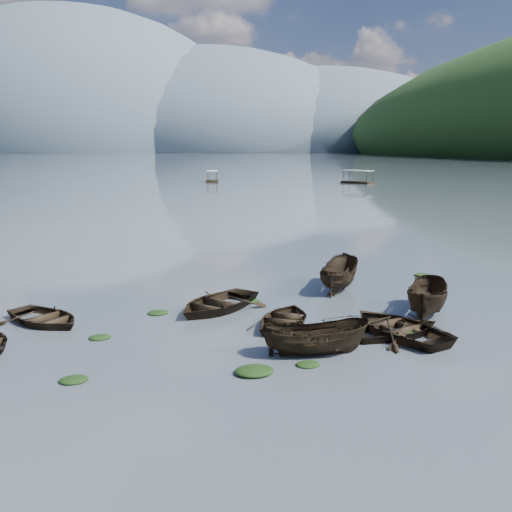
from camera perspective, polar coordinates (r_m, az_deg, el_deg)
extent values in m
plane|color=#48505A|center=(19.94, 8.46, -12.08)|extent=(2400.00, 2400.00, 0.00)
ellipsoid|color=#475666|center=(918.49, -17.40, 9.95)|extent=(520.00, 520.00, 340.00)
ellipsoid|color=#475666|center=(928.70, -4.79, 10.41)|extent=(520.00, 520.00, 260.00)
ellipsoid|color=#475666|center=(973.57, 5.91, 10.41)|extent=(520.00, 520.00, 220.00)
imported|color=black|center=(25.48, 2.95, -6.80)|extent=(4.61, 5.03, 0.85)
imported|color=black|center=(22.03, 5.97, -9.74)|extent=(4.29, 2.08, 1.59)
imported|color=black|center=(24.82, 14.04, -7.61)|extent=(4.80, 5.76, 1.03)
imported|color=black|center=(24.72, 13.84, -7.68)|extent=(4.70, 3.71, 0.88)
imported|color=black|center=(28.06, 16.75, -5.59)|extent=(4.21, 4.86, 1.82)
imported|color=black|center=(27.27, -20.37, -6.30)|extent=(5.07, 5.25, 0.89)
imported|color=black|center=(27.70, -3.92, -5.35)|extent=(6.17, 6.06, 1.05)
imported|color=black|center=(31.88, 8.22, -3.26)|extent=(4.10, 4.95, 1.83)
ellipsoid|color=black|center=(20.50, -17.75, -11.84)|extent=(0.97, 0.79, 0.21)
ellipsoid|color=black|center=(20.94, 5.24, -10.85)|extent=(0.90, 0.72, 0.20)
ellipsoid|color=black|center=(20.18, -0.19, -11.66)|extent=(1.38, 1.10, 0.30)
ellipsoid|color=black|center=(28.85, -0.32, -4.66)|extent=(0.87, 0.74, 0.19)
ellipsoid|color=black|center=(24.78, 15.01, -7.69)|extent=(1.15, 0.91, 0.24)
ellipsoid|color=black|center=(24.47, -15.35, -7.95)|extent=(0.91, 0.73, 0.19)
ellipsoid|color=black|center=(27.35, -9.76, -5.71)|extent=(0.99, 0.83, 0.21)
ellipsoid|color=black|center=(36.08, 16.31, -1.93)|extent=(1.04, 0.83, 0.23)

